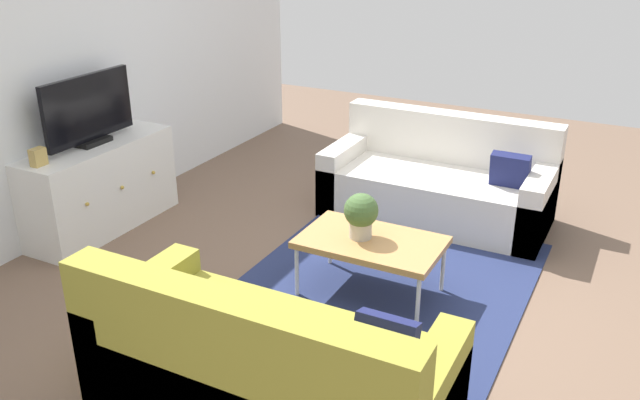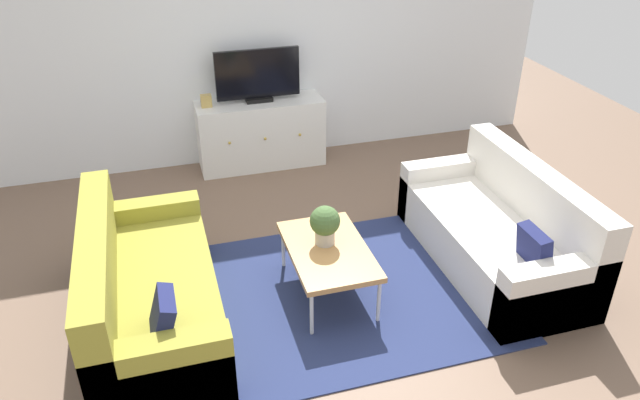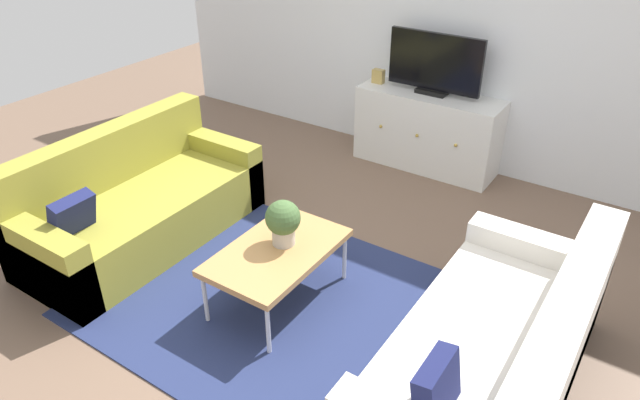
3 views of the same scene
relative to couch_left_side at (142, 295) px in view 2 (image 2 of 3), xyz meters
The scene contains 10 objects.
ground_plane 1.47m from the couch_left_side, ahead, with size 10.00×10.00×0.00m, color brown.
wall_back 3.20m from the couch_left_side, 61.55° to the left, with size 6.40×0.12×2.70m, color white.
area_rug 1.47m from the couch_left_side, ahead, with size 2.50×1.90×0.01m, color navy.
couch_left_side is the anchor object (origin of this frame).
couch_right_side 2.88m from the couch_left_side, ahead, with size 0.86×1.86×0.84m.
coffee_table 1.39m from the couch_left_side, ahead, with size 0.58×0.94×0.42m.
potted_plant 1.41m from the couch_left_side, ahead, with size 0.23×0.23×0.31m.
tv_console 2.73m from the couch_left_side, 60.38° to the left, with size 1.34×0.47×0.73m.
flat_screen_tv 2.84m from the couch_left_side, 60.59° to the left, with size 0.88×0.16×0.55m.
mantel_clock 2.56m from the couch_left_side, 71.38° to the left, with size 0.11×0.07×0.13m, color tan.
Camera 2 is at (-1.19, -3.72, 3.00)m, focal length 34.19 mm.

